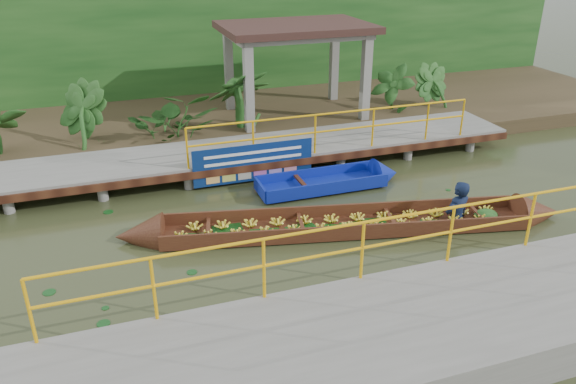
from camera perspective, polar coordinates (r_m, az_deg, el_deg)
name	(u,v)px	position (r m, az deg, el deg)	size (l,w,h in m)	color
ground	(260,233)	(11.65, -2.87, -4.19)	(80.00, 80.00, 0.00)	#2C341A
land_strip	(194,119)	(18.35, -9.50, 7.35)	(30.00, 8.00, 0.45)	#332A19
far_dock	(223,155)	(14.48, -6.64, 3.77)	(16.00, 2.06, 1.66)	slate
near_dock	(406,337)	(8.61, 11.88, -14.22)	(18.00, 2.40, 1.73)	slate
pavilion	(296,37)	(17.33, 0.77, 15.48)	(4.40, 3.00, 3.00)	slate
foliage_backdrop	(178,49)	(20.33, -11.14, 14.10)	(30.00, 0.80, 4.00)	#154114
vendor_boat	(365,218)	(11.80, 7.87, -2.61)	(9.40, 2.85, 2.17)	#3A1710
moored_blue_boat	(354,179)	(13.86, 6.70, 1.32)	(3.60, 0.99, 0.86)	navy
blue_banner	(254,162)	(13.71, -3.50, 3.02)	(3.00, 0.04, 0.94)	navy
tropical_plants	(237,107)	(16.18, -5.25, 8.58)	(14.10, 1.10, 1.37)	#154114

